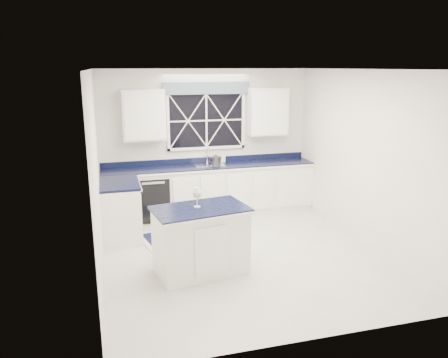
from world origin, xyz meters
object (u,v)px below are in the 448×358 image
object	(u,v)px
wine_glass	(197,194)
faucet	(207,155)
dishwasher	(152,197)
soap_bottle	(223,157)
island	(201,240)
kettle	(216,159)

from	to	relation	value
wine_glass	faucet	bearing A→B (deg)	73.85
dishwasher	faucet	bearing A→B (deg)	10.02
dishwasher	soap_bottle	bearing A→B (deg)	8.82
dishwasher	faucet	distance (m)	1.31
island	soap_bottle	size ratio (longest dim) A/B	7.23
dishwasher	wine_glass	bearing A→B (deg)	-81.04
kettle	wine_glass	size ratio (longest dim) A/B	0.98
dishwasher	wine_glass	world-z (taller)	wine_glass
dishwasher	island	size ratio (longest dim) A/B	0.61
dishwasher	island	distance (m)	2.41
kettle	island	bearing A→B (deg)	-104.87
faucet	wine_glass	world-z (taller)	faucet
faucet	kettle	xyz separation A→B (m)	(0.15, -0.07, -0.07)
island	kettle	world-z (taller)	kettle
island	kettle	distance (m)	2.70
soap_bottle	kettle	bearing A→B (deg)	-150.88
faucet	kettle	world-z (taller)	faucet
dishwasher	soap_bottle	world-z (taller)	soap_bottle
soap_bottle	dishwasher	bearing A→B (deg)	-171.18
dishwasher	faucet	world-z (taller)	faucet
kettle	soap_bottle	xyz separation A→B (m)	(0.17, 0.09, 0.01)
faucet	kettle	distance (m)	0.18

